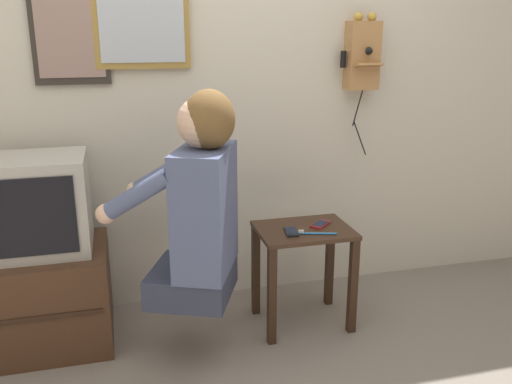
# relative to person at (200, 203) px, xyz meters

# --- Properties ---
(wall_back) EXTENTS (6.80, 0.05, 2.55)m
(wall_back) POSITION_rel_person_xyz_m (0.25, 0.64, 0.51)
(wall_back) COLOR beige
(wall_back) RESTS_ON ground_plane
(side_table) EXTENTS (0.48, 0.36, 0.53)m
(side_table) POSITION_rel_person_xyz_m (0.56, 0.17, -0.37)
(side_table) COLOR #382316
(side_table) RESTS_ON ground_plane
(person) EXTENTS (0.65, 0.58, 0.96)m
(person) POSITION_rel_person_xyz_m (0.00, 0.00, 0.00)
(person) COLOR #2D3347
(person) RESTS_ON ground_plane
(tv_stand) EXTENTS (0.61, 0.53, 0.49)m
(tv_stand) POSITION_rel_person_xyz_m (-0.73, 0.31, -0.52)
(tv_stand) COLOR #422819
(tv_stand) RESTS_ON ground_plane
(television) EXTENTS (0.52, 0.40, 0.46)m
(television) POSITION_rel_person_xyz_m (-0.75, 0.33, -0.05)
(television) COLOR #ADA89E
(television) RESTS_ON tv_stand
(wall_phone_antique) EXTENTS (0.22, 0.18, 0.79)m
(wall_phone_antique) POSITION_rel_person_xyz_m (1.01, 0.56, 0.61)
(wall_phone_antique) COLOR #AD7A47
(framed_picture) EXTENTS (0.36, 0.03, 0.51)m
(framed_picture) POSITION_rel_person_xyz_m (-0.52, 0.60, 0.73)
(framed_picture) COLOR #2D2823
(wall_mirror) EXTENTS (0.48, 0.03, 0.63)m
(wall_mirror) POSITION_rel_person_xyz_m (-0.17, 0.60, 0.86)
(wall_mirror) COLOR olive
(cell_phone_held) EXTENTS (0.08, 0.13, 0.01)m
(cell_phone_held) POSITION_rel_person_xyz_m (0.47, 0.12, -0.23)
(cell_phone_held) COLOR black
(cell_phone_held) RESTS_ON side_table
(cell_phone_spare) EXTENTS (0.13, 0.13, 0.01)m
(cell_phone_spare) POSITION_rel_person_xyz_m (0.65, 0.18, -0.23)
(cell_phone_spare) COLOR maroon
(cell_phone_spare) RESTS_ON side_table
(toothbrush) EXTENTS (0.19, 0.06, 0.02)m
(toothbrush) POSITION_rel_person_xyz_m (0.58, 0.07, -0.23)
(toothbrush) COLOR #338CD8
(toothbrush) RESTS_ON side_table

